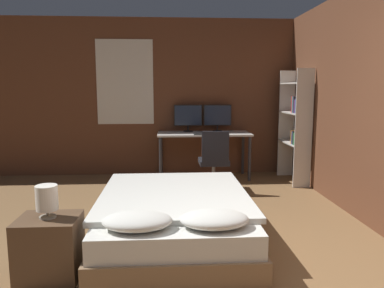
# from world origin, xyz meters

# --- Properties ---
(wall_back) EXTENTS (12.00, 0.08, 2.70)m
(wall_back) POSITION_xyz_m (-0.02, 4.19, 1.35)
(wall_back) COLOR brown
(wall_back) RESTS_ON ground_plane
(wall_side_right) EXTENTS (0.06, 12.00, 2.70)m
(wall_side_right) POSITION_xyz_m (1.74, 1.50, 1.35)
(wall_side_right) COLOR brown
(wall_side_right) RESTS_ON ground_plane
(bed) EXTENTS (1.46, 2.02, 0.55)m
(bed) POSITION_xyz_m (-0.42, 1.15, 0.24)
(bed) COLOR #846647
(bed) RESTS_ON ground_plane
(nightstand) EXTENTS (0.48, 0.41, 0.50)m
(nightstand) POSITION_xyz_m (-1.43, 0.49, 0.25)
(nightstand) COLOR brown
(nightstand) RESTS_ON ground_plane
(bedside_lamp) EXTENTS (0.17, 0.17, 0.26)m
(bedside_lamp) POSITION_xyz_m (-1.43, 0.49, 0.66)
(bedside_lamp) COLOR gray
(bedside_lamp) RESTS_ON nightstand
(desk) EXTENTS (1.55, 0.64, 0.77)m
(desk) POSITION_xyz_m (0.13, 3.80, 0.68)
(desk) COLOR beige
(desk) RESTS_ON ground_plane
(monitor_left) EXTENTS (0.48, 0.16, 0.46)m
(monitor_left) POSITION_xyz_m (-0.13, 4.02, 1.03)
(monitor_left) COLOR black
(monitor_left) RESTS_ON desk
(monitor_right) EXTENTS (0.48, 0.16, 0.46)m
(monitor_right) POSITION_xyz_m (0.38, 4.02, 1.03)
(monitor_right) COLOR black
(monitor_right) RESTS_ON desk
(keyboard) EXTENTS (0.37, 0.13, 0.02)m
(keyboard) POSITION_xyz_m (0.13, 3.58, 0.78)
(keyboard) COLOR black
(keyboard) RESTS_ON desk
(computer_mouse) EXTENTS (0.07, 0.05, 0.04)m
(computer_mouse) POSITION_xyz_m (0.40, 3.58, 0.79)
(computer_mouse) COLOR black
(computer_mouse) RESTS_ON desk
(office_chair) EXTENTS (0.52, 0.52, 0.90)m
(office_chair) POSITION_xyz_m (0.20, 2.99, 0.36)
(office_chair) COLOR black
(office_chair) RESTS_ON ground_plane
(bookshelf) EXTENTS (0.27, 0.85, 1.81)m
(bookshelf) POSITION_xyz_m (1.56, 3.39, 1.01)
(bookshelf) COLOR beige
(bookshelf) RESTS_ON ground_plane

